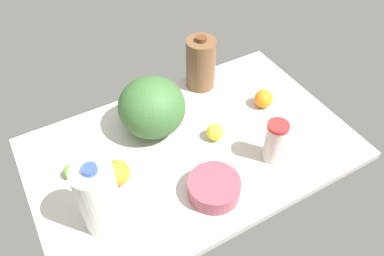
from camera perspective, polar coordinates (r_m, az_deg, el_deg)
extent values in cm
cube|color=beige|center=(143.70, 0.00, -3.17)|extent=(120.00, 76.00, 3.00)
cylinder|color=beige|center=(136.38, 12.46, -2.22)|extent=(7.42, 7.42, 15.75)
cylinder|color=red|center=(130.24, 13.04, 0.29)|extent=(7.64, 7.64, 1.40)
cylinder|color=white|center=(116.24, -14.00, -10.34)|extent=(12.35, 12.35, 26.14)
cylinder|color=blue|center=(105.18, -15.34, -6.12)|extent=(4.32, 4.32, 1.80)
cylinder|color=brown|center=(161.96, 1.33, 9.77)|extent=(12.61, 12.61, 22.75)
cylinder|color=#59331E|center=(154.97, 1.41, 13.42)|extent=(4.41, 4.41, 1.80)
cylinder|color=#9B4352|center=(127.18, 3.37, -9.06)|extent=(17.89, 17.89, 6.47)
ellipsoid|color=#396832|center=(141.73, -6.13, 3.17)|extent=(25.55, 25.55, 22.83)
sphere|color=#67B833|center=(138.51, -18.04, -6.34)|extent=(5.05, 5.05, 5.05)
sphere|color=yellow|center=(143.19, 3.53, -0.62)|extent=(6.69, 6.69, 6.69)
sphere|color=orange|center=(158.69, 10.84, 4.42)|extent=(7.69, 7.69, 7.69)
sphere|color=orange|center=(131.60, -11.32, -6.71)|extent=(8.90, 8.90, 8.90)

